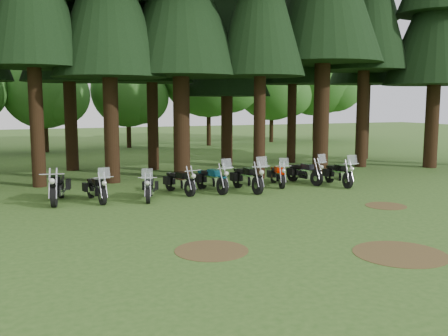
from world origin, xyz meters
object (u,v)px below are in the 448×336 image
(motorcycle_5, at_px, (247,179))
(motorcycle_0, at_px, (58,188))
(motorcycle_1, at_px, (96,189))
(motorcycle_4, at_px, (212,180))
(motorcycle_8, at_px, (339,174))
(motorcycle_2, at_px, (149,188))
(motorcycle_6, at_px, (278,176))
(motorcycle_7, at_px, (305,173))
(motorcycle_3, at_px, (180,182))

(motorcycle_5, bearing_deg, motorcycle_0, 172.01)
(motorcycle_1, height_order, motorcycle_4, motorcycle_4)
(motorcycle_1, bearing_deg, motorcycle_8, -9.92)
(motorcycle_1, distance_m, motorcycle_2, 1.89)
(motorcycle_1, height_order, motorcycle_6, motorcycle_1)
(motorcycle_8, bearing_deg, motorcycle_7, 143.71)
(motorcycle_6, distance_m, motorcycle_8, 2.64)
(motorcycle_0, height_order, motorcycle_4, motorcycle_4)
(motorcycle_0, relative_size, motorcycle_7, 1.09)
(motorcycle_6, bearing_deg, motorcycle_2, -156.90)
(motorcycle_0, xyz_separation_m, motorcycle_2, (3.14, -0.82, -0.08))
(motorcycle_5, distance_m, motorcycle_6, 1.89)
(motorcycle_0, relative_size, motorcycle_5, 1.01)
(motorcycle_0, xyz_separation_m, motorcycle_3, (4.55, -0.09, -0.07))
(motorcycle_1, distance_m, motorcycle_4, 4.56)
(motorcycle_2, distance_m, motorcycle_7, 7.30)
(motorcycle_1, xyz_separation_m, motorcycle_3, (3.25, 0.31, -0.01))
(motorcycle_2, xyz_separation_m, motorcycle_3, (1.41, 0.73, 0.02))
(motorcycle_3, bearing_deg, motorcycle_0, 166.63)
(motorcycle_0, distance_m, motorcycle_2, 3.25)
(motorcycle_2, relative_size, motorcycle_3, 0.95)
(motorcycle_1, bearing_deg, motorcycle_4, -4.80)
(motorcycle_2, height_order, motorcycle_7, motorcycle_7)
(motorcycle_1, bearing_deg, motorcycle_3, -1.65)
(motorcycle_3, height_order, motorcycle_6, motorcycle_6)
(motorcycle_4, relative_size, motorcycle_7, 1.03)
(motorcycle_2, xyz_separation_m, motorcycle_8, (8.32, -0.09, 0.05))
(motorcycle_3, xyz_separation_m, motorcycle_5, (2.68, -0.55, 0.06))
(motorcycle_1, relative_size, motorcycle_7, 0.96)
(motorcycle_8, bearing_deg, motorcycle_4, 179.79)
(motorcycle_7, bearing_deg, motorcycle_8, -53.80)
(motorcycle_2, height_order, motorcycle_6, motorcycle_6)
(motorcycle_5, xyz_separation_m, motorcycle_8, (4.23, -0.27, -0.03))
(motorcycle_3, xyz_separation_m, motorcycle_4, (1.30, -0.13, 0.04))
(motorcycle_1, bearing_deg, motorcycle_6, -3.80)
(motorcycle_5, bearing_deg, motorcycle_2, 179.62)
(motorcycle_7, bearing_deg, motorcycle_1, 172.41)
(motorcycle_8, bearing_deg, motorcycle_3, -179.95)
(motorcycle_0, distance_m, motorcycle_6, 9.00)
(motorcycle_1, relative_size, motorcycle_4, 0.94)
(motorcycle_5, bearing_deg, motorcycle_7, 10.15)
(motorcycle_4, distance_m, motorcycle_6, 3.16)
(motorcycle_3, bearing_deg, motorcycle_7, -10.34)
(motorcycle_1, bearing_deg, motorcycle_0, 155.79)
(motorcycle_6, bearing_deg, motorcycle_5, -144.35)
(motorcycle_3, relative_size, motorcycle_6, 1.03)
(motorcycle_4, xyz_separation_m, motorcycle_8, (5.61, -0.69, -0.00))
(motorcycle_0, height_order, motorcycle_1, motorcycle_1)
(motorcycle_2, relative_size, motorcycle_7, 0.90)
(motorcycle_7, bearing_deg, motorcycle_3, 171.14)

